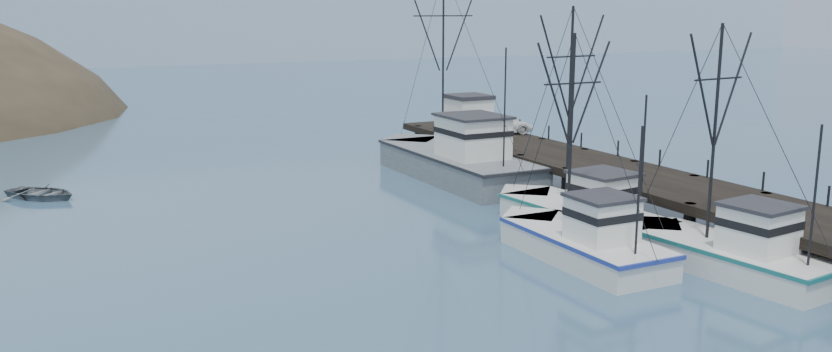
{
  "coord_description": "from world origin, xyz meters",
  "views": [
    {
      "loc": [
        -17.55,
        -22.56,
        11.24
      ],
      "look_at": [
        1.22,
        15.65,
        2.5
      ],
      "focal_mm": 35.0,
      "sensor_mm": 36.0,
      "label": 1
    }
  ],
  "objects_px": {
    "motorboat": "(42,198)",
    "pier_shed": "(468,112)",
    "pier": "(601,169)",
    "trawler_mid": "(580,242)",
    "work_vessel": "(454,160)",
    "trawler_near": "(725,252)",
    "trawler_far": "(580,213)",
    "pickup_truck": "(501,124)"
  },
  "relations": [
    {
      "from": "work_vessel",
      "to": "pier",
      "type": "bearing_deg",
      "value": -58.77
    },
    {
      "from": "trawler_near",
      "to": "trawler_far",
      "type": "distance_m",
      "value": 8.58
    },
    {
      "from": "trawler_far",
      "to": "pickup_truck",
      "type": "relative_size",
      "value": 2.43
    },
    {
      "from": "motorboat",
      "to": "pier_shed",
      "type": "bearing_deg",
      "value": -40.78
    },
    {
      "from": "trawler_near",
      "to": "work_vessel",
      "type": "relative_size",
      "value": 0.64
    },
    {
      "from": "work_vessel",
      "to": "motorboat",
      "type": "relative_size",
      "value": 3.65
    },
    {
      "from": "pier_shed",
      "to": "trawler_mid",
      "type": "bearing_deg",
      "value": -108.91
    },
    {
      "from": "trawler_mid",
      "to": "motorboat",
      "type": "relative_size",
      "value": 2.25
    },
    {
      "from": "pier",
      "to": "trawler_near",
      "type": "height_order",
      "value": "trawler_near"
    },
    {
      "from": "work_vessel",
      "to": "pickup_truck",
      "type": "bearing_deg",
      "value": 35.43
    },
    {
      "from": "trawler_near",
      "to": "work_vessel",
      "type": "distance_m",
      "value": 22.79
    },
    {
      "from": "trawler_mid",
      "to": "pier_shed",
      "type": "bearing_deg",
      "value": 71.09
    },
    {
      "from": "trawler_near",
      "to": "motorboat",
      "type": "bearing_deg",
      "value": 132.92
    },
    {
      "from": "trawler_far",
      "to": "work_vessel",
      "type": "relative_size",
      "value": 0.69
    },
    {
      "from": "trawler_mid",
      "to": "pier_shed",
      "type": "relative_size",
      "value": 3.31
    },
    {
      "from": "trawler_near",
      "to": "pickup_truck",
      "type": "distance_m",
      "value": 28.15
    },
    {
      "from": "pier_shed",
      "to": "motorboat",
      "type": "distance_m",
      "value": 30.86
    },
    {
      "from": "trawler_near",
      "to": "pier_shed",
      "type": "relative_size",
      "value": 3.45
    },
    {
      "from": "trawler_near",
      "to": "motorboat",
      "type": "relative_size",
      "value": 2.35
    },
    {
      "from": "trawler_mid",
      "to": "trawler_far",
      "type": "distance_m",
      "value": 5.39
    },
    {
      "from": "trawler_mid",
      "to": "motorboat",
      "type": "bearing_deg",
      "value": 131.88
    },
    {
      "from": "pickup_truck",
      "to": "motorboat",
      "type": "relative_size",
      "value": 1.03
    },
    {
      "from": "work_vessel",
      "to": "pickup_truck",
      "type": "height_order",
      "value": "work_vessel"
    },
    {
      "from": "pier",
      "to": "trawler_near",
      "type": "relative_size",
      "value": 3.98
    },
    {
      "from": "pier_shed",
      "to": "motorboat",
      "type": "height_order",
      "value": "pier_shed"
    },
    {
      "from": "trawler_near",
      "to": "work_vessel",
      "type": "bearing_deg",
      "value": 92.61
    },
    {
      "from": "trawler_mid",
      "to": "work_vessel",
      "type": "bearing_deg",
      "value": 78.86
    },
    {
      "from": "work_vessel",
      "to": "pier_shed",
      "type": "distance_m",
      "value": 9.09
    },
    {
      "from": "pickup_truck",
      "to": "work_vessel",
      "type": "bearing_deg",
      "value": 141.52
    },
    {
      "from": "trawler_mid",
      "to": "trawler_far",
      "type": "xyz_separation_m",
      "value": [
        3.27,
        4.28,
        0.0
      ]
    },
    {
      "from": "trawler_mid",
      "to": "pier_shed",
      "type": "distance_m",
      "value": 27.34
    },
    {
      "from": "trawler_far",
      "to": "pier_shed",
      "type": "distance_m",
      "value": 22.32
    },
    {
      "from": "pier",
      "to": "pier_shed",
      "type": "relative_size",
      "value": 13.75
    },
    {
      "from": "pier",
      "to": "trawler_mid",
      "type": "bearing_deg",
      "value": -132.78
    },
    {
      "from": "trawler_near",
      "to": "trawler_far",
      "type": "xyz_separation_m",
      "value": [
        -1.43,
        8.46,
        0.0
      ]
    },
    {
      "from": "pier",
      "to": "work_vessel",
      "type": "xyz_separation_m",
      "value": [
        -5.36,
        8.84,
        -0.46
      ]
    },
    {
      "from": "pickup_truck",
      "to": "trawler_near",
      "type": "bearing_deg",
      "value": -175.51
    },
    {
      "from": "pier",
      "to": "pickup_truck",
      "type": "xyz_separation_m",
      "value": [
        1.33,
        13.6,
        0.98
      ]
    },
    {
      "from": "work_vessel",
      "to": "pier_shed",
      "type": "xyz_separation_m",
      "value": [
        5.16,
        7.16,
        2.19
      ]
    },
    {
      "from": "trawler_near",
      "to": "pier_shed",
      "type": "distance_m",
      "value": 30.32
    },
    {
      "from": "trawler_near",
      "to": "trawler_mid",
      "type": "height_order",
      "value": "trawler_near"
    },
    {
      "from": "trawler_mid",
      "to": "motorboat",
      "type": "xyz_separation_m",
      "value": [
        -21.82,
        24.34,
        -0.82
      ]
    }
  ]
}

